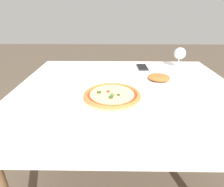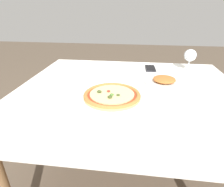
{
  "view_description": "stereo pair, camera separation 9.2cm",
  "coord_description": "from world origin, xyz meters",
  "px_view_note": "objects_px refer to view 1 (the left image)",
  "views": [
    {
      "loc": [
        -0.07,
        -0.95,
        1.13
      ],
      "look_at": [
        -0.08,
        -0.12,
        0.73
      ],
      "focal_mm": 30.0,
      "sensor_mm": 36.0,
      "label": 1
    },
    {
      "loc": [
        0.02,
        -0.95,
        1.13
      ],
      "look_at": [
        -0.08,
        -0.12,
        0.73
      ],
      "focal_mm": 30.0,
      "sensor_mm": 36.0,
      "label": 2
    }
  ],
  "objects_px": {
    "pizza_plate": "(112,96)",
    "wine_glass_far_left": "(180,54)",
    "side_plate": "(159,79)",
    "dining_table": "(126,101)",
    "cell_phone": "(142,67)",
    "fork": "(85,83)"
  },
  "relations": [
    {
      "from": "pizza_plate",
      "to": "cell_phone",
      "type": "relative_size",
      "value": 2.27
    },
    {
      "from": "dining_table",
      "to": "cell_phone",
      "type": "height_order",
      "value": "cell_phone"
    },
    {
      "from": "dining_table",
      "to": "fork",
      "type": "relative_size",
      "value": 7.42
    },
    {
      "from": "pizza_plate",
      "to": "wine_glass_far_left",
      "type": "height_order",
      "value": "wine_glass_far_left"
    },
    {
      "from": "dining_table",
      "to": "pizza_plate",
      "type": "height_order",
      "value": "pizza_plate"
    },
    {
      "from": "fork",
      "to": "wine_glass_far_left",
      "type": "xyz_separation_m",
      "value": [
        0.65,
        0.31,
        0.1
      ]
    },
    {
      "from": "fork",
      "to": "side_plate",
      "type": "xyz_separation_m",
      "value": [
        0.45,
        0.04,
        0.01
      ]
    },
    {
      "from": "wine_glass_far_left",
      "to": "side_plate",
      "type": "bearing_deg",
      "value": -126.52
    },
    {
      "from": "fork",
      "to": "cell_phone",
      "type": "bearing_deg",
      "value": 38.78
    },
    {
      "from": "side_plate",
      "to": "wine_glass_far_left",
      "type": "bearing_deg",
      "value": 53.48
    },
    {
      "from": "pizza_plate",
      "to": "dining_table",
      "type": "bearing_deg",
      "value": 56.39
    },
    {
      "from": "wine_glass_far_left",
      "to": "cell_phone",
      "type": "relative_size",
      "value": 1.03
    },
    {
      "from": "pizza_plate",
      "to": "side_plate",
      "type": "xyz_separation_m",
      "value": [
        0.28,
        0.24,
        -0.0
      ]
    },
    {
      "from": "cell_phone",
      "to": "dining_table",
      "type": "bearing_deg",
      "value": -109.51
    },
    {
      "from": "pizza_plate",
      "to": "fork",
      "type": "bearing_deg",
      "value": 129.38
    },
    {
      "from": "fork",
      "to": "side_plate",
      "type": "bearing_deg",
      "value": 5.15
    },
    {
      "from": "dining_table",
      "to": "side_plate",
      "type": "distance_m",
      "value": 0.26
    },
    {
      "from": "pizza_plate",
      "to": "wine_glass_far_left",
      "type": "relative_size",
      "value": 2.2
    },
    {
      "from": "dining_table",
      "to": "side_plate",
      "type": "height_order",
      "value": "side_plate"
    },
    {
      "from": "side_plate",
      "to": "pizza_plate",
      "type": "bearing_deg",
      "value": -139.36
    },
    {
      "from": "dining_table",
      "to": "cell_phone",
      "type": "xyz_separation_m",
      "value": [
        0.14,
        0.39,
        0.08
      ]
    },
    {
      "from": "cell_phone",
      "to": "side_plate",
      "type": "xyz_separation_m",
      "value": [
        0.06,
        -0.27,
        0.01
      ]
    }
  ]
}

